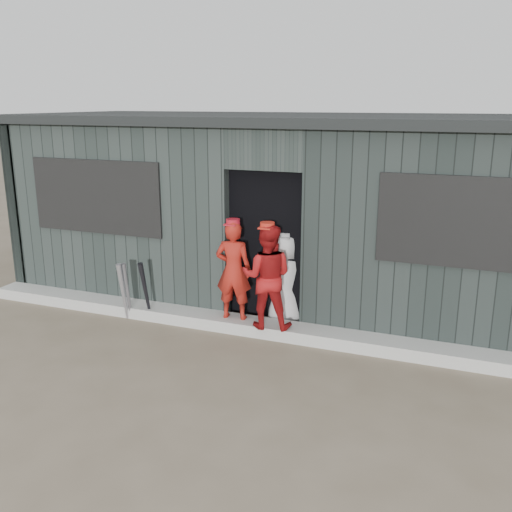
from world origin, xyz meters
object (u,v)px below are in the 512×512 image
at_px(bat_mid, 127,291).
at_px(player_grey_back, 286,280).
at_px(player_red_right, 267,277).
at_px(bat_left, 123,292).
at_px(bat_right, 146,291).
at_px(player_red_left, 234,270).
at_px(dugout, 298,208).

distance_m(bat_mid, player_grey_back, 2.08).
bearing_deg(bat_mid, player_red_right, 2.81).
relative_size(bat_left, player_red_right, 0.63).
relative_size(player_red_right, player_grey_back, 1.06).
relative_size(bat_right, player_red_left, 0.65).
xyz_separation_m(player_red_left, player_red_right, (0.49, -0.12, 0.01)).
height_order(bat_right, dugout, dugout).
bearing_deg(dugout, player_grey_back, -79.20).
bearing_deg(bat_mid, bat_left, -120.28).
relative_size(player_red_left, dugout, 0.15).
bearing_deg(player_red_left, bat_mid, 1.92).
height_order(bat_left, player_grey_back, player_grey_back).
distance_m(player_red_left, dugout, 1.77).
relative_size(player_grey_back, dugout, 0.15).
height_order(player_grey_back, dugout, dugout).
relative_size(bat_right, player_grey_back, 0.68).
distance_m(bat_left, bat_mid, 0.06).
relative_size(bat_left, bat_mid, 1.02).
bearing_deg(player_red_right, bat_right, -9.44).
bearing_deg(player_red_right, player_red_left, -25.16).
bearing_deg(player_red_left, player_red_right, 159.13).
distance_m(bat_mid, player_red_left, 1.49).
xyz_separation_m(player_grey_back, dugout, (-0.25, 1.30, 0.69)).
xyz_separation_m(player_red_right, player_grey_back, (0.07, 0.49, -0.18)).
height_order(bat_left, player_red_left, player_red_left).
bearing_deg(bat_right, bat_mid, -169.07).
bearing_deg(dugout, bat_mid, -132.73).
xyz_separation_m(bat_mid, bat_right, (0.25, 0.05, 0.01)).
height_order(bat_mid, dugout, dugout).
bearing_deg(player_grey_back, bat_mid, 8.27).
bearing_deg(player_red_right, bat_mid, -8.21).
bearing_deg(bat_right, dugout, 50.91).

